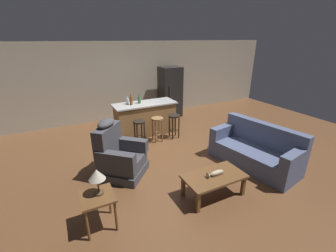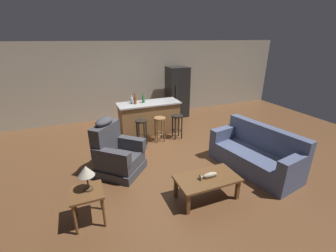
# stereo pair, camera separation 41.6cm
# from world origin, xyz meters

# --- Properties ---
(ground_plane) EXTENTS (12.00, 12.00, 0.00)m
(ground_plane) POSITION_xyz_m (0.00, 0.00, 0.00)
(ground_plane) COLOR brown
(back_wall) EXTENTS (12.00, 0.05, 2.60)m
(back_wall) POSITION_xyz_m (0.00, 3.12, 1.30)
(back_wall) COLOR #A89E89
(back_wall) RESTS_ON ground_plane
(coffee_table) EXTENTS (1.10, 0.60, 0.42)m
(coffee_table) POSITION_xyz_m (0.04, -1.85, 0.36)
(coffee_table) COLOR brown
(coffee_table) RESTS_ON ground_plane
(fish_figurine) EXTENTS (0.34, 0.10, 0.10)m
(fish_figurine) POSITION_xyz_m (0.05, -1.86, 0.46)
(fish_figurine) COLOR #4C3823
(fish_figurine) RESTS_ON coffee_table
(couch) EXTENTS (1.16, 2.02, 0.94)m
(couch) POSITION_xyz_m (1.53, -1.41, 0.34)
(couch) COLOR #4C5675
(couch) RESTS_ON ground_plane
(recliner_near_lamp) EXTENTS (1.19, 1.19, 1.20)m
(recliner_near_lamp) POSITION_xyz_m (-1.28, -0.40, 0.42)
(recliner_near_lamp) COLOR #3D3D42
(recliner_near_lamp) RESTS_ON ground_plane
(end_table) EXTENTS (0.48, 0.48, 0.56)m
(end_table) POSITION_xyz_m (-1.94, -1.66, 0.46)
(end_table) COLOR brown
(end_table) RESTS_ON ground_plane
(table_lamp) EXTENTS (0.24, 0.24, 0.41)m
(table_lamp) POSITION_xyz_m (-1.90, -1.62, 0.87)
(table_lamp) COLOR #4C3823
(table_lamp) RESTS_ON end_table
(kitchen_island) EXTENTS (1.80, 0.70, 0.95)m
(kitchen_island) POSITION_xyz_m (0.00, 1.35, 0.48)
(kitchen_island) COLOR olive
(kitchen_island) RESTS_ON ground_plane
(bar_stool_left) EXTENTS (0.32, 0.32, 0.68)m
(bar_stool_left) POSITION_xyz_m (-0.42, 0.72, 0.47)
(bar_stool_left) COLOR black
(bar_stool_left) RESTS_ON ground_plane
(bar_stool_middle) EXTENTS (0.32, 0.32, 0.68)m
(bar_stool_middle) POSITION_xyz_m (0.10, 0.72, 0.47)
(bar_stool_middle) COLOR olive
(bar_stool_middle) RESTS_ON ground_plane
(bar_stool_right) EXTENTS (0.32, 0.32, 0.68)m
(bar_stool_right) POSITION_xyz_m (0.62, 0.72, 0.47)
(bar_stool_right) COLOR black
(bar_stool_right) RESTS_ON ground_plane
(refrigerator) EXTENTS (0.70, 0.69, 1.76)m
(refrigerator) POSITION_xyz_m (1.45, 2.55, 0.88)
(refrigerator) COLOR black
(refrigerator) RESTS_ON ground_plane
(bottle_tall_green) EXTENTS (0.09, 0.09, 0.22)m
(bottle_tall_green) POSITION_xyz_m (-0.46, 1.48, 1.03)
(bottle_tall_green) COLOR silver
(bottle_tall_green) RESTS_ON kitchen_island
(bottle_short_amber) EXTENTS (0.08, 0.08, 0.28)m
(bottle_short_amber) POSITION_xyz_m (-0.14, 1.40, 1.06)
(bottle_short_amber) COLOR #2D6B38
(bottle_short_amber) RESTS_ON kitchen_island
(bottle_wine_dark) EXTENTS (0.09, 0.09, 0.32)m
(bottle_wine_dark) POSITION_xyz_m (-0.40, 1.35, 1.07)
(bottle_wine_dark) COLOR brown
(bottle_wine_dark) RESTS_ON kitchen_island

